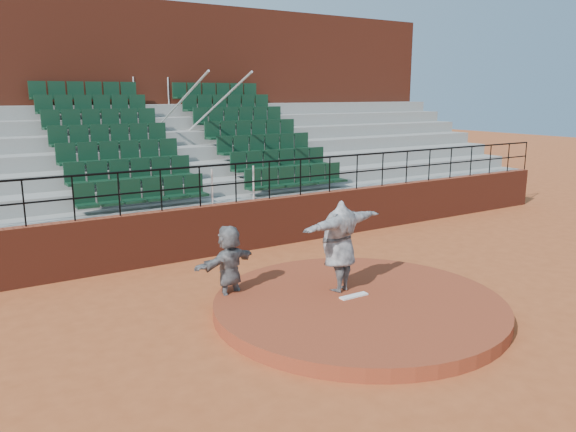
% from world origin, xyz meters
% --- Properties ---
extents(ground, '(90.00, 90.00, 0.00)m').
position_xyz_m(ground, '(0.00, 0.00, 0.00)').
color(ground, '#AA4F26').
rests_on(ground, ground).
extents(pitchers_mound, '(5.50, 5.50, 0.25)m').
position_xyz_m(pitchers_mound, '(0.00, 0.00, 0.12)').
color(pitchers_mound, brown).
rests_on(pitchers_mound, ground).
extents(pitching_rubber, '(0.60, 0.15, 0.03)m').
position_xyz_m(pitching_rubber, '(0.00, 0.15, 0.27)').
color(pitching_rubber, white).
rests_on(pitching_rubber, pitchers_mound).
extents(boundary_wall, '(24.00, 0.30, 1.30)m').
position_xyz_m(boundary_wall, '(0.00, 5.00, 0.65)').
color(boundary_wall, maroon).
rests_on(boundary_wall, ground).
extents(wall_railing, '(24.04, 0.05, 1.03)m').
position_xyz_m(wall_railing, '(0.00, 5.00, 2.03)').
color(wall_railing, black).
rests_on(wall_railing, boundary_wall).
extents(seating_deck, '(24.00, 5.97, 4.63)m').
position_xyz_m(seating_deck, '(0.00, 8.65, 1.44)').
color(seating_deck, gray).
rests_on(seating_deck, ground).
extents(press_box_facade, '(24.00, 3.00, 7.10)m').
position_xyz_m(press_box_facade, '(0.00, 12.60, 3.55)').
color(press_box_facade, maroon).
rests_on(press_box_facade, ground).
extents(pitcher, '(2.31, 1.11, 1.81)m').
position_xyz_m(pitcher, '(-0.03, 0.59, 1.16)').
color(pitcher, black).
rests_on(pitcher, pitchers_mound).
extents(fielder, '(1.55, 0.90, 1.60)m').
position_xyz_m(fielder, '(-1.89, 1.66, 0.80)').
color(fielder, black).
rests_on(fielder, ground).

